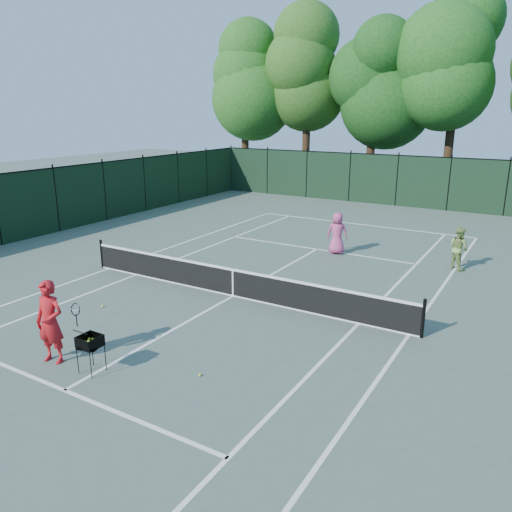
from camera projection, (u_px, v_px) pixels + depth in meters
The scene contains 21 objects.
ground at pixel (233, 296), 15.68m from camera, with size 90.00×90.00×0.00m, color #4B5B4F.
sideline_doubles_left at pixel (109, 269), 18.38m from camera, with size 0.10×23.77×0.01m, color white.
sideline_doubles_right at pixel (409, 335), 12.98m from camera, with size 0.10×23.77×0.01m, color white.
sideline_singles_left at pixel (136, 275), 17.70m from camera, with size 0.10×23.77×0.01m, color white.
sideline_singles_right at pixel (359, 324), 13.65m from camera, with size 0.10×23.77×0.01m, color white.
baseline_far at pixel (361, 224), 25.47m from camera, with size 10.97×0.10×0.01m, color white.
service_line_near at pixel (65, 390), 10.41m from camera, with size 8.23×0.10×0.01m, color white.
service_line_far at pixel (317, 249), 20.95m from camera, with size 8.23×0.10×0.01m, color white.
center_service_line at pixel (233, 296), 15.68m from camera, with size 0.10×12.80×0.01m, color white.
tennis_net at pixel (233, 282), 15.55m from camera, with size 11.69×0.09×1.06m.
fence_far at pixel (397, 181), 30.08m from camera, with size 24.00×0.05×3.00m, color black.
tree_0 at pixel (245, 75), 37.49m from camera, with size 6.40×6.40×13.14m.
tree_1 at pixel (308, 65), 35.29m from camera, with size 6.80×6.80×13.98m.
tree_2 at pixel (375, 77), 32.93m from camera, with size 6.00×6.00×12.40m.
tree_3 at pixel (459, 52), 30.52m from camera, with size 7.00×7.00×14.45m.
coach at pixel (50, 322), 11.36m from camera, with size 0.92×0.78×1.97m.
player_pink at pixel (337, 233), 20.10m from camera, with size 0.94×0.72×1.70m.
player_green at pixel (459, 248), 18.17m from camera, with size 0.97×0.94×1.57m.
ball_hopper at pixel (90, 342), 10.95m from camera, with size 0.57×0.57×0.87m.
loose_ball_near_cart at pixel (200, 375), 10.96m from camera, with size 0.07×0.07×0.07m, color #BED02A.
loose_ball_midcourt at pixel (102, 306), 14.77m from camera, with size 0.07×0.07×0.07m, color #D0DF2D.
Camera 1 is at (8.15, -12.24, 5.63)m, focal length 35.00 mm.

